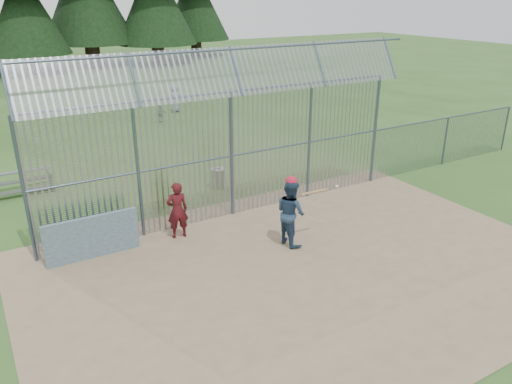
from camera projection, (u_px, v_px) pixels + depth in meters
ground at (294, 260)px, 13.51m from camera, size 120.00×120.00×0.00m
dirt_infield at (304, 268)px, 13.11m from camera, size 14.00×10.00×0.02m
dugout_wall at (92, 237)px, 13.42m from camera, size 2.50×0.12×1.20m
batter at (291, 212)px, 14.05m from camera, size 0.77×0.97×1.92m
onlooker at (177, 210)px, 14.45m from camera, size 0.67×0.49×1.71m
bg_kid_standing at (175, 98)px, 29.78m from camera, size 0.93×0.72×1.68m
bg_kid_seated at (161, 114)px, 27.47m from camera, size 0.60×0.25×1.02m
batting_gear at (295, 183)px, 13.76m from camera, size 1.78×0.36×0.64m
trash_can at (218, 178)px, 18.38m from camera, size 0.56×0.56×0.82m
bleacher at (8, 184)px, 17.68m from camera, size 3.00×0.95×0.72m
backstop_fence at (281, 137)px, 16.22m from camera, size 20.09×0.81×5.30m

